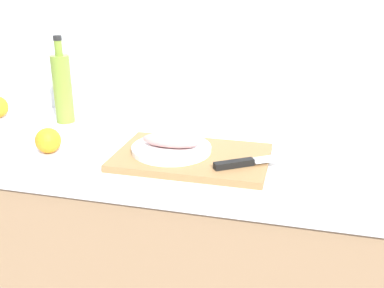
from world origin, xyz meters
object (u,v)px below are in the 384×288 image
at_px(cutting_board, 192,157).
at_px(olive_oil_bottle, 62,87).
at_px(fish_fillet, 171,140).
at_px(white_plate, 171,149).
at_px(orange_0, 48,141).
at_px(chef_knife, 252,161).

xyz_separation_m(cutting_board, olive_oil_bottle, (-0.52, 0.23, 0.11)).
relative_size(cutting_board, olive_oil_bottle, 1.42).
relative_size(cutting_board, fish_fillet, 2.51).
bearing_deg(olive_oil_bottle, white_plate, -26.10).
bearing_deg(cutting_board, orange_0, -173.89).
xyz_separation_m(fish_fillet, chef_knife, (0.24, -0.04, -0.02)).
xyz_separation_m(white_plate, orange_0, (-0.36, -0.05, 0.01)).
height_order(fish_fillet, olive_oil_bottle, olive_oil_bottle).
bearing_deg(orange_0, fish_fillet, 8.06).
distance_m(cutting_board, white_plate, 0.06).
bearing_deg(orange_0, white_plate, 8.06).
distance_m(fish_fillet, olive_oil_bottle, 0.52).
distance_m(cutting_board, fish_fillet, 0.08).
bearing_deg(olive_oil_bottle, orange_0, -70.36).
distance_m(white_plate, fish_fillet, 0.03).
bearing_deg(fish_fillet, olive_oil_bottle, 153.90).
relative_size(white_plate, olive_oil_bottle, 0.75).
relative_size(white_plate, orange_0, 3.02).
bearing_deg(olive_oil_bottle, fish_fillet, -26.10).
height_order(chef_knife, olive_oil_bottle, olive_oil_bottle).
bearing_deg(cutting_board, chef_knife, -10.26).
height_order(cutting_board, orange_0, orange_0).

